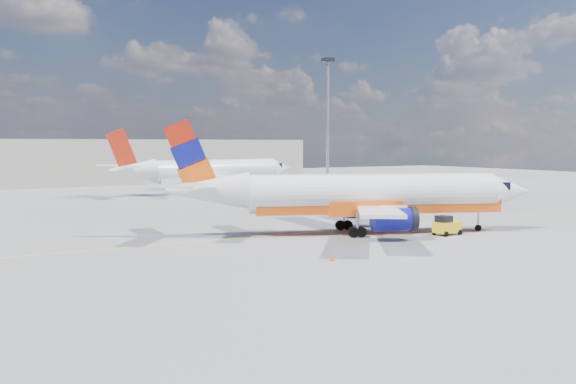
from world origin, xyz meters
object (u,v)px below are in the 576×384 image
second_jet (211,172)px  gse_tug (447,226)px  traffic_cone (332,257)px  main_jet (361,196)px

second_jet → gse_tug: size_ratio=13.25×
traffic_cone → second_jet: bearing=73.9°
second_jet → gse_tug: 50.30m
second_jet → traffic_cone: bearing=-113.9°
main_jet → traffic_cone: bearing=-112.8°
main_jet → gse_tug: 7.19m
main_jet → second_jet: bearing=103.2°
main_jet → gse_tug: (5.29, -4.27, -2.34)m
second_jet → gse_tug: second_jet is taller
main_jet → gse_tug: main_jet is taller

